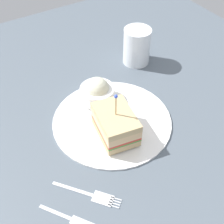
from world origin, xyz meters
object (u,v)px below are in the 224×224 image
object	(u,v)px
plate	(112,120)
sandwich_half_center	(116,124)
drink_glass	(137,48)
fork	(94,196)
knife	(78,222)
coleslaw_bowl	(97,91)

from	to	relation	value
plate	sandwich_half_center	bearing A→B (deg)	-112.32
drink_glass	fork	bearing A→B (deg)	-135.53
drink_glass	knife	world-z (taller)	drink_glass
drink_glass	fork	xyz separation A→B (cm)	(-29.10, -28.57, -3.95)
plate	drink_glass	distance (cm)	23.02
drink_glass	fork	world-z (taller)	drink_glass
plate	knife	bearing A→B (deg)	-135.76
coleslaw_bowl	drink_glass	xyz separation A→B (cm)	(16.41, 8.01, 1.15)
knife	fork	bearing A→B (deg)	31.64
plate	fork	size ratio (longest dim) A/B	2.38
coleslaw_bowl	knife	distance (cm)	29.11
sandwich_half_center	coleslaw_bowl	bearing A→B (deg)	79.04
plate	coleslaw_bowl	bearing A→B (deg)	85.61
plate	knife	xyz separation A→B (cm)	(-16.64, -16.20, -0.24)
coleslaw_bowl	drink_glass	world-z (taller)	drink_glass
fork	knife	world-z (taller)	same
sandwich_half_center	coleslaw_bowl	xyz separation A→B (cm)	(2.12, 10.96, -0.63)
sandwich_half_center	coleslaw_bowl	size ratio (longest dim) A/B	1.40
drink_glass	sandwich_half_center	bearing A→B (deg)	-134.33
plate	knife	distance (cm)	23.23
plate	sandwich_half_center	xyz separation A→B (cm)	(-1.57, -3.83, 3.19)
plate	fork	world-z (taller)	plate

